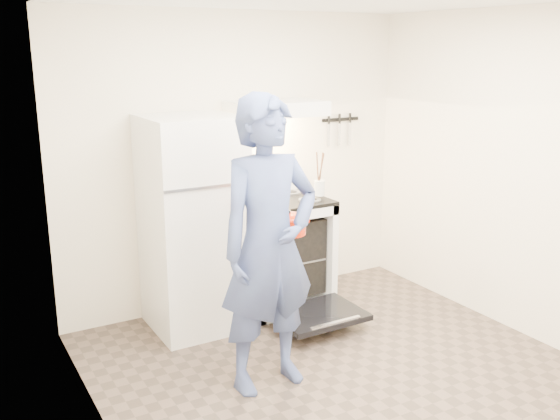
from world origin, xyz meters
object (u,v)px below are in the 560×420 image
object	(u,v)px
stove_body	(281,254)
tea_kettle	(263,183)
dutch_oven	(288,226)
refrigerator	(193,224)
person	(269,246)

from	to	relation	value
stove_body	tea_kettle	distance (m)	0.64
tea_kettle	dutch_oven	size ratio (longest dim) A/B	0.85
refrigerator	stove_body	size ratio (longest dim) A/B	1.85
refrigerator	person	world-z (taller)	person
refrigerator	stove_body	distance (m)	0.90
tea_kettle	person	world-z (taller)	person
tea_kettle	dutch_oven	distance (m)	1.06
dutch_oven	stove_body	bearing A→B (deg)	62.96
tea_kettle	person	distance (m)	1.38
refrigerator	dutch_oven	size ratio (longest dim) A/B	5.39
dutch_oven	tea_kettle	bearing A→B (deg)	71.00
refrigerator	person	size ratio (longest dim) A/B	0.88
stove_body	person	world-z (taller)	person
refrigerator	tea_kettle	distance (m)	0.75
person	dutch_oven	xyz separation A→B (m)	(0.28, 0.23, 0.04)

